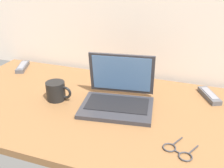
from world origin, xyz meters
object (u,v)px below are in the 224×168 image
(remote_control_far, at_px, (23,67))
(eyeglasses, at_px, (178,151))
(laptop, at_px, (118,95))
(remote_control_near, at_px, (209,95))
(coffee_mug, at_px, (56,91))

(remote_control_far, xyz_separation_m, eyeglasses, (0.97, -0.46, -0.01))
(laptop, height_order, remote_control_far, laptop)
(remote_control_far, height_order, eyeglasses, remote_control_far)
(laptop, bearing_deg, remote_control_near, 28.09)
(laptop, distance_m, coffee_mug, 0.29)
(laptop, xyz_separation_m, eyeglasses, (0.29, -0.24, -0.04))
(remote_control_near, xyz_separation_m, remote_control_far, (-1.06, 0.01, 0.00))
(coffee_mug, relative_size, remote_control_near, 0.76)
(remote_control_near, bearing_deg, eyeglasses, -101.72)
(laptop, relative_size, coffee_mug, 2.75)
(laptop, distance_m, remote_control_far, 0.71)
(laptop, xyz_separation_m, remote_control_near, (0.39, 0.21, -0.03))
(coffee_mug, distance_m, remote_control_far, 0.48)
(coffee_mug, xyz_separation_m, remote_control_near, (0.67, 0.26, -0.03))
(remote_control_near, bearing_deg, coffee_mug, -159.05)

